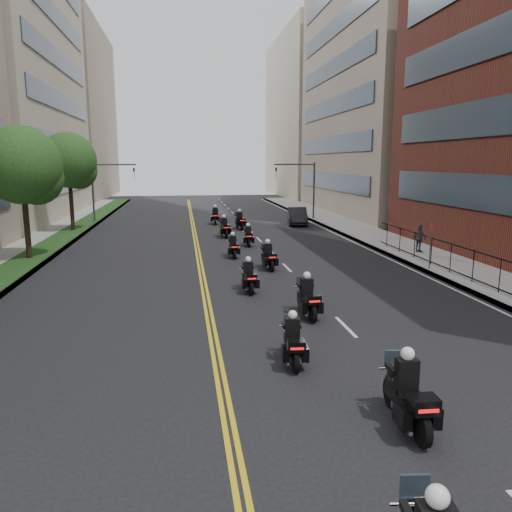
{
  "coord_description": "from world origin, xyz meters",
  "views": [
    {
      "loc": [
        -2.33,
        -6.0,
        5.69
      ],
      "look_at": [
        0.8,
        15.26,
        1.6
      ],
      "focal_mm": 35.0,
      "sensor_mm": 36.0,
      "label": 1
    }
  ],
  "objects_px": {
    "motorcycle_4": "(249,278)",
    "motorcycle_8": "(224,228)",
    "motorcycle_7": "(248,237)",
    "motorcycle_3": "(308,299)",
    "motorcycle_5": "(268,257)",
    "motorcycle_1": "(408,397)",
    "motorcycle_2": "(293,343)",
    "parked_sedan": "(297,216)",
    "motorcycle_9": "(240,221)",
    "motorcycle_6": "(233,247)",
    "pedestrian_c": "(419,238)",
    "motorcycle_10": "(215,216)"
  },
  "relations": [
    {
      "from": "motorcycle_4",
      "to": "motorcycle_8",
      "type": "bearing_deg",
      "value": 87.22
    },
    {
      "from": "motorcycle_7",
      "to": "motorcycle_3",
      "type": "bearing_deg",
      "value": -86.96
    },
    {
      "from": "motorcycle_3",
      "to": "motorcycle_8",
      "type": "bearing_deg",
      "value": 92.53
    },
    {
      "from": "motorcycle_5",
      "to": "motorcycle_7",
      "type": "bearing_deg",
      "value": 85.47
    },
    {
      "from": "motorcycle_1",
      "to": "motorcycle_2",
      "type": "xyz_separation_m",
      "value": [
        -1.7,
        3.76,
        -0.09
      ]
    },
    {
      "from": "motorcycle_4",
      "to": "motorcycle_7",
      "type": "height_order",
      "value": "same"
    },
    {
      "from": "motorcycle_4",
      "to": "parked_sedan",
      "type": "xyz_separation_m",
      "value": [
        7.52,
        23.02,
        0.16
      ]
    },
    {
      "from": "motorcycle_4",
      "to": "motorcycle_9",
      "type": "xyz_separation_m",
      "value": [
        1.97,
        20.56,
        0.07
      ]
    },
    {
      "from": "motorcycle_1",
      "to": "motorcycle_8",
      "type": "bearing_deg",
      "value": 95.54
    },
    {
      "from": "motorcycle_4",
      "to": "motorcycle_6",
      "type": "relative_size",
      "value": 1.02
    },
    {
      "from": "motorcycle_1",
      "to": "motorcycle_7",
      "type": "xyz_separation_m",
      "value": [
        -0.32,
        23.99,
        -0.08
      ]
    },
    {
      "from": "motorcycle_4",
      "to": "motorcycle_7",
      "type": "relative_size",
      "value": 1.0
    },
    {
      "from": "motorcycle_8",
      "to": "pedestrian_c",
      "type": "relative_size",
      "value": 1.35
    },
    {
      "from": "motorcycle_9",
      "to": "motorcycle_10",
      "type": "height_order",
      "value": "motorcycle_10"
    },
    {
      "from": "motorcycle_6",
      "to": "motorcycle_7",
      "type": "height_order",
      "value": "motorcycle_7"
    },
    {
      "from": "motorcycle_4",
      "to": "motorcycle_10",
      "type": "relative_size",
      "value": 0.87
    },
    {
      "from": "parked_sedan",
      "to": "motorcycle_5",
      "type": "bearing_deg",
      "value": -98.08
    },
    {
      "from": "motorcycle_2",
      "to": "pedestrian_c",
      "type": "bearing_deg",
      "value": 58.55
    },
    {
      "from": "motorcycle_6",
      "to": "motorcycle_8",
      "type": "distance_m",
      "value": 8.14
    },
    {
      "from": "motorcycle_6",
      "to": "motorcycle_9",
      "type": "height_order",
      "value": "motorcycle_9"
    },
    {
      "from": "parked_sedan",
      "to": "motorcycle_8",
      "type": "bearing_deg",
      "value": -127.4
    },
    {
      "from": "motorcycle_1",
      "to": "motorcycle_7",
      "type": "bearing_deg",
      "value": 93.03
    },
    {
      "from": "motorcycle_2",
      "to": "motorcycle_5",
      "type": "xyz_separation_m",
      "value": [
        1.45,
        12.62,
        0.03
      ]
    },
    {
      "from": "motorcycle_9",
      "to": "motorcycle_1",
      "type": "bearing_deg",
      "value": -97.85
    },
    {
      "from": "motorcycle_1",
      "to": "motorcycle_9",
      "type": "distance_m",
      "value": 32.47
    },
    {
      "from": "motorcycle_6",
      "to": "motorcycle_1",
      "type": "bearing_deg",
      "value": -85.83
    },
    {
      "from": "motorcycle_1",
      "to": "motorcycle_10",
      "type": "relative_size",
      "value": 0.99
    },
    {
      "from": "parked_sedan",
      "to": "pedestrian_c",
      "type": "xyz_separation_m",
      "value": [
        4.11,
        -15.66,
        0.23
      ]
    },
    {
      "from": "parked_sedan",
      "to": "pedestrian_c",
      "type": "relative_size",
      "value": 2.75
    },
    {
      "from": "motorcycle_9",
      "to": "motorcycle_10",
      "type": "bearing_deg",
      "value": 107.82
    },
    {
      "from": "motorcycle_4",
      "to": "motorcycle_7",
      "type": "bearing_deg",
      "value": 80.82
    },
    {
      "from": "motorcycle_7",
      "to": "motorcycle_9",
      "type": "bearing_deg",
      "value": 89.91
    },
    {
      "from": "motorcycle_5",
      "to": "motorcycle_6",
      "type": "distance_m",
      "value": 3.94
    },
    {
      "from": "motorcycle_5",
      "to": "motorcycle_8",
      "type": "height_order",
      "value": "motorcycle_8"
    },
    {
      "from": "motorcycle_6",
      "to": "motorcycle_8",
      "type": "xyz_separation_m",
      "value": [
        0.15,
        8.14,
        0.08
      ]
    },
    {
      "from": "motorcycle_3",
      "to": "motorcycle_10",
      "type": "height_order",
      "value": "motorcycle_10"
    },
    {
      "from": "motorcycle_2",
      "to": "pedestrian_c",
      "type": "height_order",
      "value": "pedestrian_c"
    },
    {
      "from": "motorcycle_3",
      "to": "motorcycle_2",
      "type": "bearing_deg",
      "value": -110.93
    },
    {
      "from": "motorcycle_1",
      "to": "motorcycle_9",
      "type": "bearing_deg",
      "value": 92.12
    },
    {
      "from": "motorcycle_1",
      "to": "motorcycle_10",
      "type": "bearing_deg",
      "value": 95.03
    },
    {
      "from": "motorcycle_10",
      "to": "motorcycle_4",
      "type": "bearing_deg",
      "value": -86.18
    },
    {
      "from": "motorcycle_7",
      "to": "motorcycle_5",
      "type": "bearing_deg",
      "value": -86.79
    },
    {
      "from": "motorcycle_7",
      "to": "parked_sedan",
      "type": "height_order",
      "value": "motorcycle_7"
    },
    {
      "from": "motorcycle_5",
      "to": "motorcycle_8",
      "type": "bearing_deg",
      "value": 91.51
    },
    {
      "from": "motorcycle_4",
      "to": "parked_sedan",
      "type": "height_order",
      "value": "motorcycle_4"
    },
    {
      "from": "motorcycle_2",
      "to": "motorcycle_6",
      "type": "height_order",
      "value": "motorcycle_2"
    },
    {
      "from": "motorcycle_3",
      "to": "motorcycle_1",
      "type": "bearing_deg",
      "value": -89.97
    },
    {
      "from": "motorcycle_6",
      "to": "motorcycle_8",
      "type": "height_order",
      "value": "motorcycle_8"
    },
    {
      "from": "motorcycle_2",
      "to": "motorcycle_4",
      "type": "height_order",
      "value": "motorcycle_4"
    },
    {
      "from": "motorcycle_5",
      "to": "parked_sedan",
      "type": "height_order",
      "value": "motorcycle_5"
    }
  ]
}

